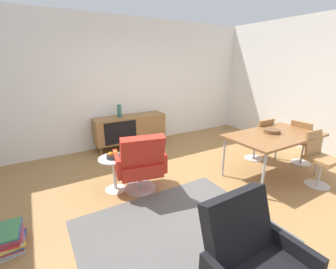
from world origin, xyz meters
The scene contains 16 objects.
ground_plane centered at (0.00, 0.00, 0.00)m, with size 8.32×8.32×0.00m, color #9E7242.
wall_back centered at (0.00, 2.60, 1.40)m, with size 6.80×0.12×2.80m, color white.
wall_right centered at (3.20, 0.00, 1.40)m, with size 0.12×5.60×2.80m, color white.
sideboard centered at (-0.13, 2.30, 0.44)m, with size 1.60×0.45×0.72m.
vase_cobalt centered at (-0.35, 2.30, 0.86)m, with size 0.09×0.09×0.27m.
dining_table centered at (1.40, -0.25, 0.70)m, with size 1.60×0.90×0.74m.
wooden_bowl_on_table centered at (1.43, -0.17, 0.77)m, with size 0.26×0.26×0.06m, color brown.
dining_chair_back_right centered at (1.74, 0.31, 0.47)m, with size 0.41×0.44×0.86m.
dining_chair_far_end centered at (2.28, -0.25, 0.47)m, with size 0.43×0.40×0.86m.
dining_chair_front_right centered at (1.75, -0.81, 0.47)m, with size 0.42×0.45×0.86m.
lounge_chair_red centered at (-0.72, 0.41, 0.47)m, with size 0.81×0.76×0.95m.
armchair_black_shell centered at (-0.75, -1.64, 0.47)m, with size 0.73×0.66×0.95m.
side_table_round centered at (-1.05, 0.66, 0.32)m, with size 0.44×0.44×0.52m.
fruit_bowl centered at (-1.05, 0.66, 0.56)m, with size 0.20×0.20×0.11m.
magazine_stack centered at (-2.39, 0.09, 0.11)m, with size 0.33×0.41×0.23m.
area_rug centered at (-0.73, -0.61, 0.00)m, with size 2.20×1.70×0.01m, color #595654.
Camera 1 is at (-1.95, -2.45, 1.88)m, focal length 24.60 mm.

